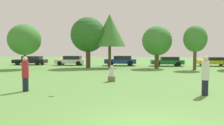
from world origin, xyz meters
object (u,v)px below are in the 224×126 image
(tree_3, at_px, (157,41))
(parked_car_black, at_px, (31,60))
(parked_car_blue, at_px, (121,60))
(person_thrower, at_px, (25,74))
(tree_4, at_px, (195,39))
(parked_car_green, at_px, (168,61))
(parked_car_white, at_px, (71,60))
(tree_0, at_px, (24,40))
(bystander_sitting, at_px, (112,75))
(tree_1, at_px, (88,35))
(parked_car_yellow, at_px, (214,61))
(tree_2, at_px, (110,30))
(person_catcher, at_px, (205,76))
(frisbee, at_px, (73,54))

(tree_3, xyz_separation_m, parked_car_black, (-16.98, 4.70, -2.47))
(parked_car_blue, bearing_deg, person_thrower, 78.33)
(tree_4, bearing_deg, person_thrower, -130.75)
(person_thrower, height_order, parked_car_green, person_thrower)
(tree_4, xyz_separation_m, parked_car_green, (-1.99, 5.75, -2.59))
(tree_3, height_order, parked_car_green, tree_3)
(parked_car_white, bearing_deg, tree_0, 62.67)
(bystander_sitting, xyz_separation_m, parked_car_green, (5.84, 15.43, 0.19))
(person_thrower, distance_m, tree_0, 15.08)
(tree_1, bearing_deg, tree_3, -0.81)
(person_thrower, relative_size, bystander_sitting, 1.65)
(bystander_sitting, relative_size, parked_car_green, 0.26)
(parked_car_yellow, bearing_deg, tree_2, 16.43)
(person_catcher, distance_m, parked_car_black, 27.28)
(frisbee, xyz_separation_m, parked_car_blue, (1.37, 19.71, -1.20))
(person_catcher, xyz_separation_m, parked_car_white, (-11.85, 20.48, -0.28))
(bystander_sitting, relative_size, parked_car_black, 0.24)
(frisbee, xyz_separation_m, parked_car_green, (7.40, 19.53, -1.27))
(person_thrower, distance_m, person_catcher, 8.87)
(parked_car_white, bearing_deg, parked_car_black, -3.52)
(person_thrower, distance_m, tree_1, 16.15)
(parked_car_blue, relative_size, parked_car_green, 1.00)
(tree_0, relative_size, tree_1, 0.83)
(parked_car_black, relative_size, parked_car_white, 1.10)
(frisbee, distance_m, tree_2, 16.16)
(person_thrower, height_order, tree_1, tree_1)
(person_thrower, distance_m, tree_4, 18.38)
(tree_2, bearing_deg, person_thrower, -99.76)
(tree_1, relative_size, parked_car_green, 1.43)
(person_thrower, relative_size, tree_2, 0.29)
(person_catcher, relative_size, tree_2, 0.30)
(person_thrower, distance_m, frisbee, 2.70)
(person_catcher, relative_size, tree_4, 0.40)
(tree_1, bearing_deg, tree_0, -159.91)
(tree_2, bearing_deg, tree_3, -2.43)
(parked_car_green, bearing_deg, person_thrower, 62.59)
(tree_4, distance_m, parked_car_blue, 10.29)
(bystander_sitting, bearing_deg, tree_4, 51.03)
(frisbee, height_order, tree_4, tree_4)
(parked_car_white, xyz_separation_m, parked_car_blue, (6.86, -0.43, 0.04))
(bystander_sitting, distance_m, parked_car_white, 17.53)
(person_catcher, relative_size, tree_1, 0.31)
(tree_0, relative_size, parked_car_yellow, 1.21)
(person_catcher, relative_size, bystander_sitting, 1.70)
(parked_car_white, bearing_deg, tree_4, 156.33)
(tree_0, height_order, parked_car_green, tree_0)
(parked_car_green, distance_m, parked_car_yellow, 6.02)
(tree_4, height_order, parked_car_green, tree_4)
(frisbee, bearing_deg, person_catcher, -3.06)
(tree_1, xyz_separation_m, tree_3, (7.95, -0.11, -0.74))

